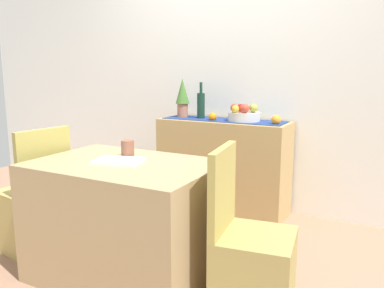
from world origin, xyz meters
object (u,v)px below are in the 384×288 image
sideboard_console (223,166)px  open_book (118,161)px  fruit_bowl (244,116)px  potted_plant (183,96)px  dining_table (126,221)px  coffee_cup (128,149)px  wine_bottle (201,105)px  chair_near_window (35,214)px  chair_by_corner (251,267)px

sideboard_console → open_book: sideboard_console is taller
sideboard_console → fruit_bowl: 0.50m
sideboard_console → potted_plant: potted_plant is taller
dining_table → coffee_cup: bearing=119.2°
wine_bottle → potted_plant: size_ratio=0.91×
wine_bottle → coffee_cup: 1.27m
wine_bottle → chair_near_window: 1.68m
sideboard_console → chair_by_corner: chair_by_corner is taller
fruit_bowl → chair_near_window: fruit_bowl is taller
dining_table → open_book: open_book is taller
coffee_cup → chair_by_corner: bearing=-8.4°
chair_near_window → potted_plant: bearing=72.6°
open_book → coffee_cup: (-0.04, 0.15, 0.05)m
sideboard_console → open_book: bearing=-93.0°
potted_plant → open_book: potted_plant is taller
open_book → potted_plant: bearing=89.2°
fruit_bowl → wine_bottle: 0.43m
wine_bottle → potted_plant: 0.21m
chair_by_corner → dining_table: bearing=179.8°
fruit_bowl → chair_near_window: bearing=-127.1°
wine_bottle → open_book: bearing=-83.7°
fruit_bowl → dining_table: (-0.23, -1.39, -0.52)m
fruit_bowl → open_book: (-0.26, -1.40, -0.14)m
potted_plant → dining_table: bearing=-74.7°
fruit_bowl → potted_plant: size_ratio=0.77×
coffee_cup → chair_by_corner: (0.89, -0.13, -0.53)m
wine_bottle → chair_near_window: bearing=-114.4°
coffee_cup → chair_near_window: bearing=-169.9°
potted_plant → open_book: (0.35, -1.40, -0.29)m
chair_near_window → chair_by_corner: same height
wine_bottle → coffee_cup: wine_bottle is taller
open_book → coffee_cup: bearing=90.9°
sideboard_console → coffee_cup: coffee_cup is taller
open_book → chair_near_window: chair_near_window is taller
dining_table → open_book: bearing=-148.4°
sideboard_console → fruit_bowl: bearing=0.0°
sideboard_console → chair_by_corner: 1.60m
fruit_bowl → wine_bottle: bearing=180.0°
coffee_cup → sideboard_console: bearing=84.7°
open_book → chair_by_corner: 0.98m
fruit_bowl → open_book: 1.44m
fruit_bowl → potted_plant: potted_plant is taller
wine_bottle → chair_near_window: size_ratio=0.37×
sideboard_console → wine_bottle: wine_bottle is taller
wine_bottle → open_book: (0.16, -1.40, -0.22)m
fruit_bowl → wine_bottle: wine_bottle is taller
wine_bottle → chair_near_window: (-0.63, -1.39, -0.70)m
chair_near_window → chair_by_corner: 1.63m
open_book → chair_near_window: 0.92m
wine_bottle → open_book: wine_bottle is taller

